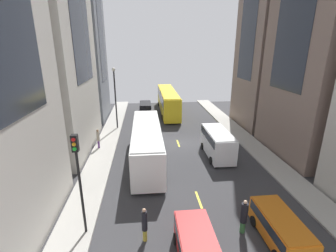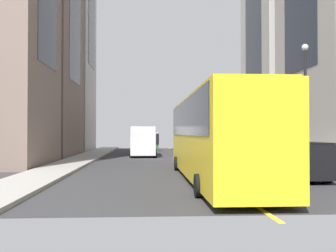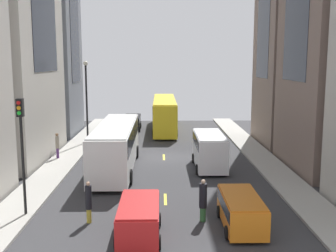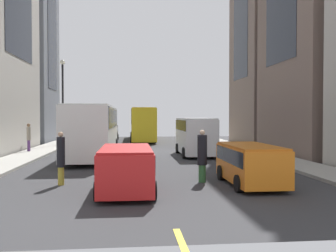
{
  "view_description": "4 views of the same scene",
  "coord_description": "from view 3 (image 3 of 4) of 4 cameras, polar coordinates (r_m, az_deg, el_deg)",
  "views": [
    {
      "loc": [
        -3.58,
        -24.79,
        10.23
      ],
      "look_at": [
        -1.13,
        0.18,
        2.04
      ],
      "focal_mm": 25.84,
      "sensor_mm": 36.0,
      "label": 1
    },
    {
      "loc": [
        3.09,
        30.7,
        2.06
      ],
      "look_at": [
        1.46,
        1.77,
        2.57
      ],
      "focal_mm": 41.64,
      "sensor_mm": 36.0,
      "label": 2
    },
    {
      "loc": [
        -0.26,
        -33.46,
        7.91
      ],
      "look_at": [
        0.34,
        -0.15,
        2.64
      ],
      "focal_mm": 44.46,
      "sensor_mm": 36.0,
      "label": 3
    },
    {
      "loc": [
        -1.06,
        -28.67,
        2.68
      ],
      "look_at": [
        1.81,
        0.11,
        1.95
      ],
      "focal_mm": 39.63,
      "sensor_mm": 36.0,
      "label": 4
    }
  ],
  "objects": [
    {
      "name": "ground_plane",
      "position": [
        34.38,
        -0.57,
        -4.32
      ],
      "size": [
        42.22,
        42.22,
        0.0
      ],
      "primitive_type": "plane",
      "color": "#333335"
    },
    {
      "name": "sidewalk_west",
      "position": [
        35.22,
        -13.64,
        -4.13
      ],
      "size": [
        2.34,
        44.0,
        0.15
      ],
      "primitive_type": "cube",
      "color": "#9E9B93",
      "rests_on": "ground"
    },
    {
      "name": "sidewalk_east",
      "position": [
        35.33,
        12.45,
        -4.04
      ],
      "size": [
        2.34,
        44.0,
        0.15
      ],
      "primitive_type": "cube",
      "color": "#9E9B93",
      "rests_on": "ground"
    },
    {
      "name": "lane_stripe_1",
      "position": [
        24.29,
        -0.37,
        -10.01
      ],
      "size": [
        0.16,
        2.0,
        0.01
      ],
      "primitive_type": "cube",
      "color": "yellow",
      "rests_on": "ground"
    },
    {
      "name": "lane_stripe_2",
      "position": [
        34.38,
        -0.57,
        -4.31
      ],
      "size": [
        0.16,
        2.0,
        0.01
      ],
      "primitive_type": "cube",
      "color": "yellow",
      "rests_on": "ground"
    },
    {
      "name": "lane_stripe_3",
      "position": [
        44.67,
        -0.68,
        -1.21
      ],
      "size": [
        0.16,
        2.0,
        0.01
      ],
      "primitive_type": "cube",
      "color": "yellow",
      "rests_on": "ground"
    },
    {
      "name": "lane_stripe_4",
      "position": [
        55.03,
        -0.75,
        0.72
      ],
      "size": [
        0.16,
        2.0,
        0.01
      ],
      "primitive_type": "cube",
      "color": "yellow",
      "rests_on": "ground"
    },
    {
      "name": "building_west_2",
      "position": [
        47.11,
        -17.92,
        14.03
      ],
      "size": [
        8.49,
        7.71,
        24.8
      ],
      "color": "slate",
      "rests_on": "ground"
    },
    {
      "name": "city_bus_white",
      "position": [
        30.43,
        -7.13,
        -2.27
      ],
      "size": [
        2.8,
        12.07,
        3.35
      ],
      "color": "silver",
      "rests_on": "ground"
    },
    {
      "name": "streetcar_yellow",
      "position": [
        47.72,
        -0.49,
        2.02
      ],
      "size": [
        2.7,
        14.35,
        3.59
      ],
      "color": "yellow",
      "rests_on": "ground"
    },
    {
      "name": "delivery_van_white",
      "position": [
        30.81,
        5.7,
        -3.05
      ],
      "size": [
        2.25,
        5.5,
        2.58
      ],
      "color": "white",
      "rests_on": "ground"
    },
    {
      "name": "car_orange_0",
      "position": [
        20.42,
        10.01,
        -11.14
      ],
      "size": [
        1.9,
        4.15,
        1.58
      ],
      "color": "orange",
      "rests_on": "ground"
    },
    {
      "name": "car_red_1",
      "position": [
        19.21,
        -3.99,
        -12.31
      ],
      "size": [
        1.98,
        4.12,
        1.6
      ],
      "color": "red",
      "rests_on": "ground"
    },
    {
      "name": "car_black_2",
      "position": [
        47.8,
        -4.93,
        0.62
      ],
      "size": [
        1.95,
        4.34,
        1.66
      ],
      "color": "black",
      "rests_on": "ground"
    },
    {
      "name": "pedestrian_walking_far",
      "position": [
        21.01,
        -10.84,
        -10.08
      ],
      "size": [
        0.32,
        0.32,
        2.09
      ],
      "rotation": [
        0.0,
        0.0,
        5.47
      ],
      "color": "gold",
      "rests_on": "ground"
    },
    {
      "name": "pedestrian_crossing_mid",
      "position": [
        34.43,
        -14.93,
        -2.44
      ],
      "size": [
        0.29,
        0.29,
        2.04
      ],
      "rotation": [
        0.0,
        0.0,
        0.18
      ],
      "color": "#593372",
      "rests_on": "ground"
    },
    {
      "name": "pedestrian_crossing_near",
      "position": [
        20.89,
        4.82,
        -10.02
      ],
      "size": [
        0.39,
        0.39,
        2.14
      ],
      "rotation": [
        0.0,
        0.0,
        0.01
      ],
      "color": "#336B38",
      "rests_on": "ground"
    },
    {
      "name": "traffic_light_near_corner",
      "position": [
        21.85,
        -19.47,
        -1.15
      ],
      "size": [
        0.32,
        0.44,
        5.92
      ],
      "color": "black",
      "rests_on": "ground"
    },
    {
      "name": "streetlamp_near",
      "position": [
        40.15,
        -11.12,
        4.4
      ],
      "size": [
        0.44,
        0.44,
        7.71
      ],
      "color": "black",
      "rests_on": "ground"
    }
  ]
}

